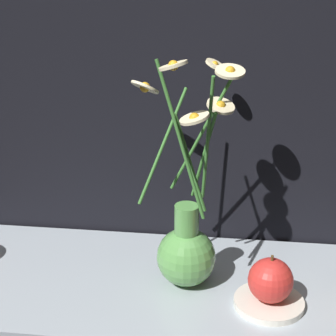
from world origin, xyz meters
TOP-DOWN VIEW (x-y plane):
  - ground_plane at (0.00, 0.00)m, footprint 6.00×6.00m
  - shelf at (0.00, 0.00)m, footprint 0.84×0.31m
  - vase_with_flowers at (0.04, 0.00)m, footprint 0.19×0.20m
  - saucer_plate at (0.17, -0.05)m, footprint 0.11×0.11m
  - orange_fruit at (0.17, -0.05)m, footprint 0.07×0.07m

SIDE VIEW (x-z plane):
  - ground_plane at x=0.00m, z-range 0.00..0.00m
  - shelf at x=0.00m, z-range 0.00..0.01m
  - saucer_plate at x=0.17m, z-range 0.01..0.02m
  - orange_fruit at x=0.17m, z-range 0.02..0.09m
  - vase_with_flowers at x=0.04m, z-range -0.10..0.27m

